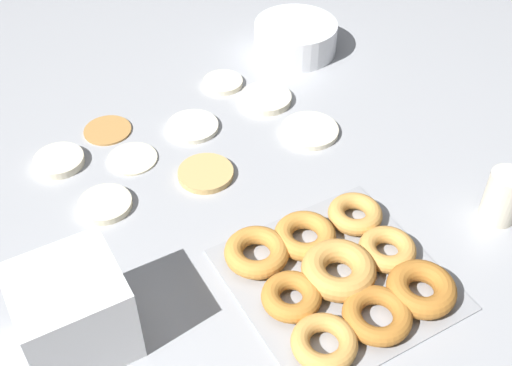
% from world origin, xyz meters
% --- Properties ---
extents(ground_plane, '(3.00, 3.00, 0.00)m').
position_xyz_m(ground_plane, '(0.00, 0.00, 0.00)').
color(ground_plane, '#9EA0A5').
extents(pancake_0, '(0.09, 0.09, 0.01)m').
position_xyz_m(pancake_0, '(0.14, 0.25, 0.01)').
color(pancake_0, beige).
rests_on(pancake_0, ground_plane).
extents(pancake_1, '(0.10, 0.10, 0.01)m').
position_xyz_m(pancake_1, '(0.01, 0.15, 0.01)').
color(pancake_1, silver).
rests_on(pancake_1, ground_plane).
extents(pancake_2, '(0.09, 0.09, 0.02)m').
position_xyz_m(pancake_2, '(-0.25, 0.17, 0.01)').
color(pancake_2, beige).
rests_on(pancake_2, ground_plane).
extents(pancake_3, '(0.11, 0.11, 0.01)m').
position_xyz_m(pancake_3, '(0.21, 0.02, 0.01)').
color(pancake_3, beige).
rests_on(pancake_3, ground_plane).
extents(pancake_4, '(0.10, 0.10, 0.01)m').
position_xyz_m(pancake_4, '(-0.03, 0.01, 0.01)').
color(pancake_4, tan).
rests_on(pancake_4, ground_plane).
extents(pancake_5, '(0.09, 0.09, 0.01)m').
position_xyz_m(pancake_5, '(-0.14, 0.22, 0.00)').
color(pancake_5, '#B27F42').
rests_on(pancake_5, ground_plane).
extents(pancake_6, '(0.11, 0.11, 0.01)m').
position_xyz_m(pancake_6, '(0.18, 0.15, 0.01)').
color(pancake_6, beige).
rests_on(pancake_6, ground_plane).
extents(pancake_7, '(0.09, 0.09, 0.01)m').
position_xyz_m(pancake_7, '(-0.22, 0.02, 0.01)').
color(pancake_7, beige).
rests_on(pancake_7, ground_plane).
extents(pancake_8, '(0.09, 0.09, 0.01)m').
position_xyz_m(pancake_8, '(-0.13, 0.12, 0.00)').
color(pancake_8, beige).
rests_on(pancake_8, ground_plane).
extents(donut_tray, '(0.31, 0.31, 0.04)m').
position_xyz_m(donut_tray, '(0.05, -0.31, 0.02)').
color(donut_tray, '#93969B').
rests_on(donut_tray, ground_plane).
extents(batter_bowl, '(0.19, 0.19, 0.07)m').
position_xyz_m(batter_bowl, '(0.35, 0.29, 0.04)').
color(batter_bowl, white).
rests_on(batter_bowl, ground_plane).
extents(container_stack, '(0.14, 0.14, 0.14)m').
position_xyz_m(container_stack, '(-0.34, -0.22, 0.07)').
color(container_stack, white).
rests_on(container_stack, ground_plane).
extents(paper_cup, '(0.06, 0.06, 0.10)m').
position_xyz_m(paper_cup, '(0.36, -0.33, 0.05)').
color(paper_cup, beige).
rests_on(paper_cup, ground_plane).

